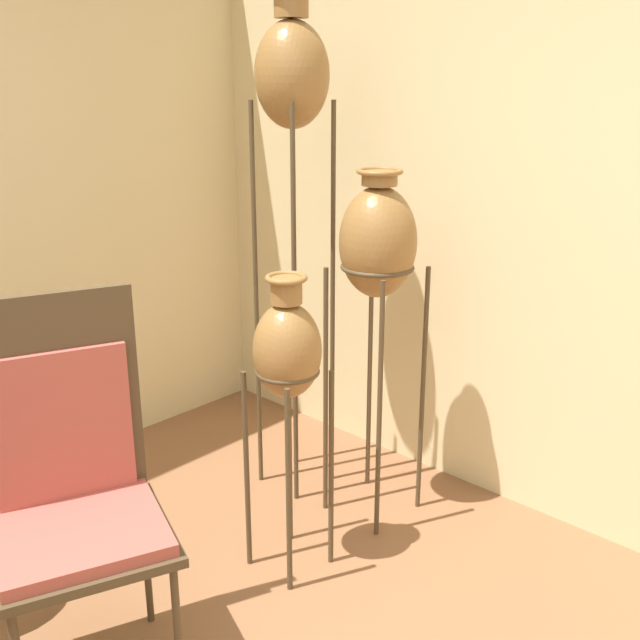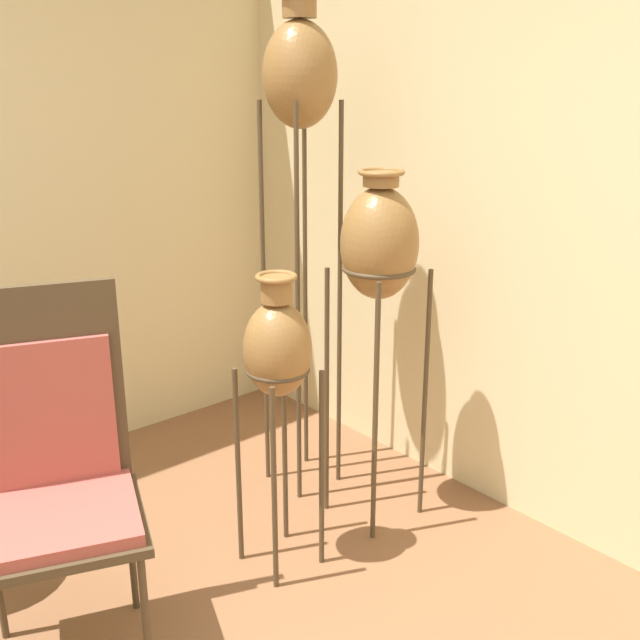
% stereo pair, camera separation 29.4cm
% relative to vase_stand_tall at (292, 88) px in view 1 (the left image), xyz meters
% --- Properties ---
extents(wall_right, '(0.06, 8.34, 2.70)m').
position_rel_vase_stand_tall_xyz_m(wall_right, '(0.55, -1.20, -0.40)').
color(wall_right, beige).
rests_on(wall_right, ground_plane).
extents(vase_stand_tall, '(0.30, 0.30, 2.10)m').
position_rel_vase_stand_tall_xyz_m(vase_stand_tall, '(0.00, 0.00, 0.00)').
color(vase_stand_tall, '#473823').
rests_on(vase_stand_tall, ground_plane).
extents(vase_stand_medium, '(0.31, 0.31, 1.46)m').
position_rel_vase_stand_tall_xyz_m(vase_stand_medium, '(0.06, -0.41, -0.59)').
color(vase_stand_medium, '#473823').
rests_on(vase_stand_medium, ground_plane).
extents(vase_stand_short, '(0.24, 0.24, 1.15)m').
position_rel_vase_stand_tall_xyz_m(vase_stand_short, '(-0.46, -0.43, -0.89)').
color(vase_stand_short, '#473823').
rests_on(vase_stand_short, ground_plane).
extents(chair, '(0.63, 0.60, 1.20)m').
position_rel_vase_stand_tall_xyz_m(chair, '(-1.25, -0.32, -1.09)').
color(chair, '#473823').
rests_on(chair, ground_plane).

